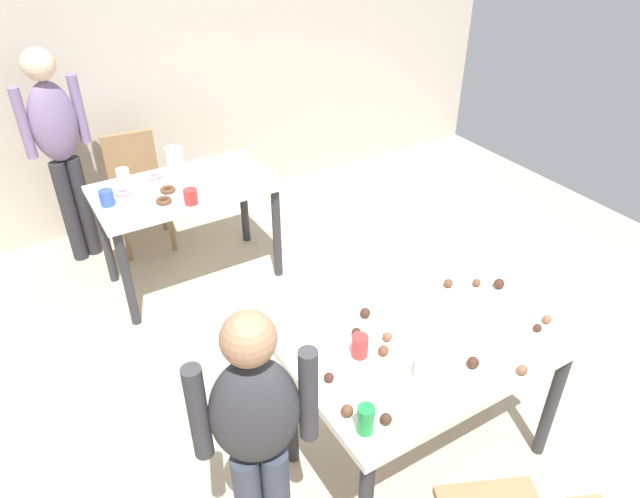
{
  "coord_description": "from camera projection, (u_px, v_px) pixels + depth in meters",
  "views": [
    {
      "loc": [
        -1.27,
        -1.32,
        2.51
      ],
      "look_at": [
        -0.02,
        0.76,
        0.9
      ],
      "focal_mm": 32.49,
      "sensor_mm": 36.0,
      "label": 1
    }
  ],
  "objects": [
    {
      "name": "cake_ball_7",
      "position": [
        356.0,
        332.0,
        2.59
      ],
      "size": [
        0.04,
        0.04,
        0.04
      ],
      "primitive_type": "sphere",
      "color": "#3D2319",
      "rests_on": "dining_table_near"
    },
    {
      "name": "cake_ball_4",
      "position": [
        384.0,
        351.0,
        2.49
      ],
      "size": [
        0.05,
        0.05,
        0.05
      ],
      "primitive_type": "sphere",
      "color": "brown",
      "rests_on": "dining_table_near"
    },
    {
      "name": "cup_far_0",
      "position": [
        107.0,
        198.0,
        3.58
      ],
      "size": [
        0.09,
        0.09,
        0.1
      ],
      "primitive_type": "cylinder",
      "color": "#3351B2",
      "rests_on": "dining_table_far"
    },
    {
      "name": "cup_far_1",
      "position": [
        123.0,
        176.0,
        3.83
      ],
      "size": [
        0.09,
        0.09,
        0.1
      ],
      "primitive_type": "cylinder",
      "color": "white",
      "rests_on": "dining_table_far"
    },
    {
      "name": "cup_near_0",
      "position": [
        360.0,
        346.0,
        2.47
      ],
      "size": [
        0.07,
        0.07,
        0.1
      ],
      "primitive_type": "cylinder",
      "color": "red",
      "rests_on": "dining_table_near"
    },
    {
      "name": "donut_far_3",
      "position": [
        164.0,
        201.0,
        3.62
      ],
      "size": [
        0.1,
        0.1,
        0.03
      ],
      "primitive_type": "torus",
      "color": "brown",
      "rests_on": "dining_table_far"
    },
    {
      "name": "fork_near",
      "position": [
        520.0,
        343.0,
        2.55
      ],
      "size": [
        0.17,
        0.02,
        0.01
      ],
      "primitive_type": "cube",
      "color": "silver",
      "rests_on": "dining_table_near"
    },
    {
      "name": "cake_ball_8",
      "position": [
        522.0,
        370.0,
        2.39
      ],
      "size": [
        0.05,
        0.05,
        0.05
      ],
      "primitive_type": "sphere",
      "color": "brown",
      "rests_on": "dining_table_near"
    },
    {
      "name": "ground_plane",
      "position": [
        402.0,
        471.0,
        2.88
      ],
      "size": [
        6.4,
        6.4,
        0.0
      ],
      "primitive_type": "plane",
      "color": "tan"
    },
    {
      "name": "cake_ball_11",
      "position": [
        347.0,
        411.0,
        2.21
      ],
      "size": [
        0.05,
        0.05,
        0.05
      ],
      "primitive_type": "sphere",
      "color": "brown",
      "rests_on": "dining_table_near"
    },
    {
      "name": "wall_back",
      "position": [
        158.0,
        55.0,
        4.44
      ],
      "size": [
        6.4,
        0.1,
        2.6
      ],
      "primitive_type": "cube",
      "color": "#BCB2A3",
      "rests_on": "ground_plane"
    },
    {
      "name": "person_adult_far",
      "position": [
        58.0,
        140.0,
        3.97
      ],
      "size": [
        0.45,
        0.27,
        1.57
      ],
      "color": "#28282D",
      "rests_on": "ground_plane"
    },
    {
      "name": "cake_ball_12",
      "position": [
        386.0,
        419.0,
        2.18
      ],
      "size": [
        0.05,
        0.05,
        0.05
      ],
      "primitive_type": "sphere",
      "color": "#3D2319",
      "rests_on": "dining_table_near"
    },
    {
      "name": "cake_ball_0",
      "position": [
        547.0,
        319.0,
        2.66
      ],
      "size": [
        0.04,
        0.04,
        0.04
      ],
      "primitive_type": "sphere",
      "color": "brown",
      "rests_on": "dining_table_near"
    },
    {
      "name": "donut_far_1",
      "position": [
        123.0,
        192.0,
        3.72
      ],
      "size": [
        0.11,
        0.11,
        0.03
      ],
      "primitive_type": "torus",
      "color": "pink",
      "rests_on": "dining_table_far"
    },
    {
      "name": "cake_ball_6",
      "position": [
        538.0,
        328.0,
        2.61
      ],
      "size": [
        0.04,
        0.04,
        0.04
      ],
      "primitive_type": "sphere",
      "color": "#3D2319",
      "rests_on": "dining_table_near"
    },
    {
      "name": "donut_far_2",
      "position": [
        153.0,
        176.0,
        3.91
      ],
      "size": [
        0.11,
        0.11,
        0.03
      ],
      "primitive_type": "torus",
      "color": "pink",
      "rests_on": "dining_table_far"
    },
    {
      "name": "cake_ball_1",
      "position": [
        499.0,
        284.0,
        2.88
      ],
      "size": [
        0.05,
        0.05,
        0.05
      ],
      "primitive_type": "sphere",
      "color": "#3D2319",
      "rests_on": "dining_table_near"
    },
    {
      "name": "soda_can",
      "position": [
        366.0,
        419.0,
        2.13
      ],
      "size": [
        0.07,
        0.07,
        0.12
      ],
      "primitive_type": "cylinder",
      "color": "#198438",
      "rests_on": "dining_table_near"
    },
    {
      "name": "cake_ball_10",
      "position": [
        329.0,
        377.0,
        2.36
      ],
      "size": [
        0.04,
        0.04,
        0.04
      ],
      "primitive_type": "sphere",
      "color": "#3D2319",
      "rests_on": "dining_table_near"
    },
    {
      "name": "person_girl_near",
      "position": [
        257.0,
        436.0,
        2.08
      ],
      "size": [
        0.45,
        0.29,
        1.36
      ],
      "color": "#383D4C",
      "rests_on": "ground_plane"
    },
    {
      "name": "cake_ball_3",
      "position": [
        365.0,
        313.0,
        2.69
      ],
      "size": [
        0.05,
        0.05,
        0.05
      ],
      "primitive_type": "sphere",
      "color": "#3D2319",
      "rests_on": "dining_table_near"
    },
    {
      "name": "cake_ball_2",
      "position": [
        387.0,
        337.0,
        2.56
      ],
      "size": [
        0.04,
        0.04,
        0.04
      ],
      "primitive_type": "sphere",
      "color": "brown",
      "rests_on": "dining_table_near"
    },
    {
      "name": "dining_table_far",
      "position": [
        186.0,
        200.0,
        3.89
      ],
      "size": [
        1.18,
        0.67,
        0.75
      ],
      "color": "silver",
      "rests_on": "ground_plane"
    },
    {
      "name": "cup_far_2",
      "position": [
        191.0,
        197.0,
        3.59
      ],
      "size": [
        0.09,
        0.09,
        0.1
      ],
      "primitive_type": "cylinder",
      "color": "red",
      "rests_on": "dining_table_far"
    },
    {
      "name": "cake_ball_13",
      "position": [
        473.0,
        363.0,
        2.42
      ],
      "size": [
        0.05,
        0.05,
        0.05
      ],
      "primitive_type": "sphere",
      "color": "#3D2319",
      "rests_on": "dining_table_near"
    },
    {
      "name": "pitcher_far",
      "position": [
        176.0,
        166.0,
        3.79
      ],
      "size": [
        0.12,
        0.12,
        0.25
      ],
      "primitive_type": "cylinder",
      "color": "white",
      "rests_on": "dining_table_far"
    },
    {
      "name": "cake_ball_9",
      "position": [
        448.0,
        283.0,
        2.89
      ],
      "size": [
        0.05,
        0.05,
        0.05
      ],
      "primitive_type": "sphere",
      "color": "brown",
      "rests_on": "dining_table_near"
    },
    {
      "name": "dining_table_near",
      "position": [
        429.0,
        362.0,
        2.61
      ],
      "size": [
        1.22,
        0.73,
        0.75
      ],
      "color": "silver",
      "rests_on": "ground_plane"
    },
    {
      "name": "chair_far_table",
      "position": [
        137.0,
        184.0,
        4.4
      ],
      "size": [
        0.44,
        0.44,
        0.87
      ],
      "color": "olive",
      "rests_on": "ground_plane"
    },
    {
      "name": "mixing_bowl",
      "position": [
        439.0,
        371.0,
        2.36
      ],
      "size": [
        0.2,
        0.2,
        0.08
      ],
      "primitive_type": "cylinder",
      "color": "white",
      "rests_on": "dining_table_near"
    },
    {
      "name": "cake_ball_5",
      "position": [
        477.0,
        283.0,
        2.9
      ],
      "size": [
        0.04,
        0.04,
        0.04
      ],
      "primitive_type": "sphere",
      "color": "brown",
      "rests_on": "dining_table_near"
    },
    {
      "name": "donut_far_0",
      "position": [
        168.0,
        190.0,
        3.74
      ],
      "size": [
        0.1,
        0.1,
        0.03
      ],
      "primitive_type": "torus",
      "color": "brown",
      "rests_on": "dining_table_far"
    }
  ]
}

